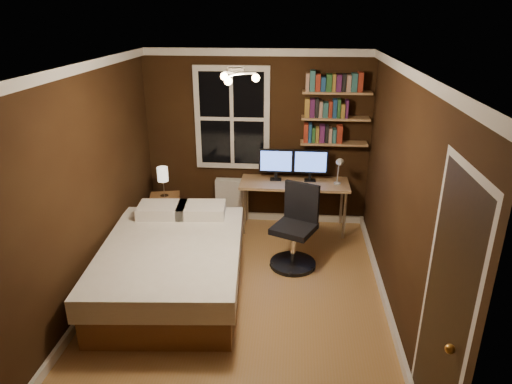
# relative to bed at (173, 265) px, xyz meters

# --- Properties ---
(floor) EXTENTS (4.20, 4.20, 0.00)m
(floor) POSITION_rel_bed_xyz_m (0.78, -0.13, -0.30)
(floor) COLOR olive
(floor) RESTS_ON ground
(wall_back) EXTENTS (3.20, 0.04, 2.50)m
(wall_back) POSITION_rel_bed_xyz_m (0.78, 1.97, 0.95)
(wall_back) COLOR black
(wall_back) RESTS_ON ground
(wall_left) EXTENTS (0.04, 4.20, 2.50)m
(wall_left) POSITION_rel_bed_xyz_m (-0.82, -0.13, 0.95)
(wall_left) COLOR black
(wall_left) RESTS_ON ground
(wall_right) EXTENTS (0.04, 4.20, 2.50)m
(wall_right) POSITION_rel_bed_xyz_m (2.38, -0.13, 0.95)
(wall_right) COLOR black
(wall_right) RESTS_ON ground
(ceiling) EXTENTS (3.20, 4.20, 0.02)m
(ceiling) POSITION_rel_bed_xyz_m (0.78, -0.13, 2.20)
(ceiling) COLOR white
(ceiling) RESTS_ON wall_back
(window) EXTENTS (1.06, 0.06, 1.46)m
(window) POSITION_rel_bed_xyz_m (0.43, 1.94, 1.25)
(window) COLOR silver
(window) RESTS_ON wall_back
(door) EXTENTS (0.03, 0.82, 2.05)m
(door) POSITION_rel_bed_xyz_m (2.37, -1.68, 0.72)
(door) COLOR black
(door) RESTS_ON ground
(door_knob) EXTENTS (0.06, 0.06, 0.06)m
(door_knob) POSITION_rel_bed_xyz_m (2.33, -1.98, 0.70)
(door_knob) COLOR gold
(door_knob) RESTS_ON door
(ceiling_fixture) EXTENTS (0.44, 0.44, 0.18)m
(ceiling_fixture) POSITION_rel_bed_xyz_m (0.78, -0.23, 2.10)
(ceiling_fixture) COLOR beige
(ceiling_fixture) RESTS_ON ceiling
(bookshelf_lower) EXTENTS (0.92, 0.22, 0.03)m
(bookshelf_lower) POSITION_rel_bed_xyz_m (1.86, 1.85, 0.95)
(bookshelf_lower) COLOR #A97E52
(bookshelf_lower) RESTS_ON wall_back
(books_row_lower) EXTENTS (0.54, 0.16, 0.23)m
(books_row_lower) POSITION_rel_bed_xyz_m (1.86, 1.85, 1.08)
(books_row_lower) COLOR maroon
(books_row_lower) RESTS_ON bookshelf_lower
(bookshelf_middle) EXTENTS (0.92, 0.22, 0.03)m
(bookshelf_middle) POSITION_rel_bed_xyz_m (1.86, 1.85, 1.30)
(bookshelf_middle) COLOR #A97E52
(bookshelf_middle) RESTS_ON wall_back
(books_row_middle) EXTENTS (0.60, 0.16, 0.23)m
(books_row_middle) POSITION_rel_bed_xyz_m (1.86, 1.85, 1.43)
(books_row_middle) COLOR navy
(books_row_middle) RESTS_ON bookshelf_middle
(bookshelf_upper) EXTENTS (0.92, 0.22, 0.03)m
(bookshelf_upper) POSITION_rel_bed_xyz_m (1.86, 1.85, 1.65)
(bookshelf_upper) COLOR #A97E52
(bookshelf_upper) RESTS_ON wall_back
(books_row_upper) EXTENTS (0.66, 0.16, 0.23)m
(books_row_upper) POSITION_rel_bed_xyz_m (1.86, 1.85, 1.78)
(books_row_upper) COLOR #255728
(books_row_upper) RESTS_ON bookshelf_upper
(bed) EXTENTS (1.68, 2.21, 0.71)m
(bed) POSITION_rel_bed_xyz_m (0.00, 0.00, 0.00)
(bed) COLOR brown
(bed) RESTS_ON ground
(nightstand) EXTENTS (0.49, 0.49, 0.52)m
(nightstand) POSITION_rel_bed_xyz_m (-0.50, 1.48, -0.05)
(nightstand) COLOR brown
(nightstand) RESTS_ON ground
(bedside_lamp) EXTENTS (0.15, 0.15, 0.44)m
(bedside_lamp) POSITION_rel_bed_xyz_m (-0.50, 1.48, 0.43)
(bedside_lamp) COLOR #F1E7CB
(bedside_lamp) RESTS_ON nightstand
(radiator) EXTENTS (0.44, 0.15, 0.66)m
(radiator) POSITION_rel_bed_xyz_m (0.40, 1.86, 0.03)
(radiator) COLOR silver
(radiator) RESTS_ON ground
(desk) EXTENTS (1.52, 0.57, 0.72)m
(desk) POSITION_rel_bed_xyz_m (1.33, 1.67, 0.36)
(desk) COLOR #A97E52
(desk) RESTS_ON ground
(monitor_left) EXTENTS (0.49, 0.12, 0.45)m
(monitor_left) POSITION_rel_bed_xyz_m (1.07, 1.74, 0.64)
(monitor_left) COLOR black
(monitor_left) RESTS_ON desk
(monitor_right) EXTENTS (0.49, 0.12, 0.45)m
(monitor_right) POSITION_rel_bed_xyz_m (1.55, 1.74, 0.64)
(monitor_right) COLOR black
(monitor_right) RESTS_ON desk
(desk_lamp) EXTENTS (0.14, 0.32, 0.44)m
(desk_lamp) POSITION_rel_bed_xyz_m (1.93, 1.57, 0.64)
(desk_lamp) COLOR silver
(desk_lamp) RESTS_ON desk
(office_chair) EXTENTS (0.61, 0.61, 1.03)m
(office_chair) POSITION_rel_bed_xyz_m (1.37, 0.67, 0.09)
(office_chair) COLOR black
(office_chair) RESTS_ON ground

